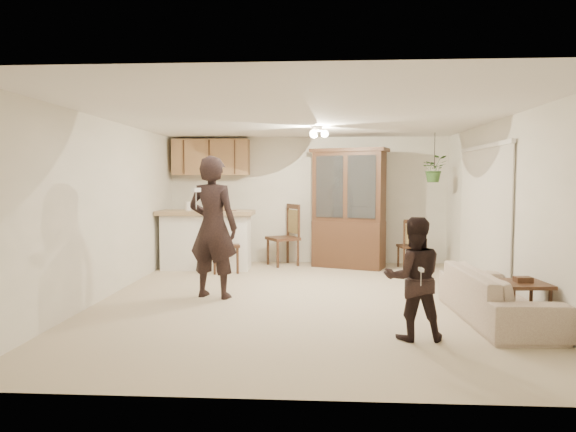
# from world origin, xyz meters

# --- Properties ---
(floor) EXTENTS (6.50, 6.50, 0.00)m
(floor) POSITION_xyz_m (0.00, 0.00, 0.00)
(floor) COLOR #C2B092
(floor) RESTS_ON ground
(ceiling) EXTENTS (5.50, 6.50, 0.02)m
(ceiling) POSITION_xyz_m (0.00, 0.00, 2.50)
(ceiling) COLOR white
(ceiling) RESTS_ON wall_back
(wall_back) EXTENTS (5.50, 0.02, 2.50)m
(wall_back) POSITION_xyz_m (0.00, 3.25, 1.25)
(wall_back) COLOR white
(wall_back) RESTS_ON ground
(wall_front) EXTENTS (5.50, 0.02, 2.50)m
(wall_front) POSITION_xyz_m (0.00, -3.25, 1.25)
(wall_front) COLOR white
(wall_front) RESTS_ON ground
(wall_left) EXTENTS (0.02, 6.50, 2.50)m
(wall_left) POSITION_xyz_m (-2.75, 0.00, 1.25)
(wall_left) COLOR white
(wall_left) RESTS_ON ground
(wall_right) EXTENTS (0.02, 6.50, 2.50)m
(wall_right) POSITION_xyz_m (2.75, 0.00, 1.25)
(wall_right) COLOR white
(wall_right) RESTS_ON ground
(breakfast_bar) EXTENTS (1.60, 0.55, 1.00)m
(breakfast_bar) POSITION_xyz_m (-1.85, 2.35, 0.50)
(breakfast_bar) COLOR white
(breakfast_bar) RESTS_ON floor
(bar_top) EXTENTS (1.75, 0.70, 0.08)m
(bar_top) POSITION_xyz_m (-1.85, 2.35, 1.05)
(bar_top) COLOR tan
(bar_top) RESTS_ON breakfast_bar
(upper_cabinets) EXTENTS (1.50, 0.34, 0.70)m
(upper_cabinets) POSITION_xyz_m (-1.90, 3.07, 2.10)
(upper_cabinets) COLOR #925F40
(upper_cabinets) RESTS_ON wall_back
(vertical_blinds) EXTENTS (0.06, 2.30, 2.10)m
(vertical_blinds) POSITION_xyz_m (2.71, 0.90, 1.10)
(vertical_blinds) COLOR beige
(vertical_blinds) RESTS_ON wall_right
(ceiling_fixture) EXTENTS (0.36, 0.36, 0.20)m
(ceiling_fixture) POSITION_xyz_m (0.20, 1.20, 2.40)
(ceiling_fixture) COLOR beige
(ceiling_fixture) RESTS_ON ceiling
(hanging_plant) EXTENTS (0.43, 0.37, 0.48)m
(hanging_plant) POSITION_xyz_m (2.30, 2.40, 1.85)
(hanging_plant) COLOR #2D4F1F
(hanging_plant) RESTS_ON ceiling
(plant_cord) EXTENTS (0.01, 0.01, 0.65)m
(plant_cord) POSITION_xyz_m (2.30, 2.40, 2.17)
(plant_cord) COLOR black
(plant_cord) RESTS_ON ceiling
(sofa) EXTENTS (0.80, 1.90, 0.73)m
(sofa) POSITION_xyz_m (2.32, -0.92, 0.37)
(sofa) COLOR beige
(sofa) RESTS_ON floor
(adult) EXTENTS (0.75, 0.59, 1.80)m
(adult) POSITION_xyz_m (-1.25, 0.07, 0.90)
(adult) COLOR black
(adult) RESTS_ON floor
(child) EXTENTS (0.68, 0.54, 1.35)m
(child) POSITION_xyz_m (1.21, -1.69, 0.68)
(child) COLOR black
(child) RESTS_ON floor
(china_hutch) EXTENTS (1.52, 1.00, 2.24)m
(china_hutch) POSITION_xyz_m (0.80, 2.72, 1.11)
(china_hutch) COLOR #392514
(china_hutch) RESTS_ON floor
(side_table) EXTENTS (0.54, 0.54, 0.60)m
(side_table) POSITION_xyz_m (2.45, -1.34, 0.28)
(side_table) COLOR #392514
(side_table) RESTS_ON floor
(chair_bar) EXTENTS (0.59, 0.59, 1.10)m
(chair_bar) POSITION_xyz_m (-1.44, 2.04, 0.31)
(chair_bar) COLOR #392514
(chair_bar) RESTS_ON floor
(chair_hutch_left) EXTENTS (0.72, 0.72, 1.19)m
(chair_hutch_left) POSITION_xyz_m (-0.46, 2.84, 0.33)
(chair_hutch_left) COLOR #392514
(chair_hutch_left) RESTS_ON floor
(chair_hutch_right) EXTENTS (0.47, 0.47, 0.93)m
(chair_hutch_right) POSITION_xyz_m (1.94, 2.68, 0.26)
(chair_hutch_right) COLOR #392514
(chair_hutch_right) RESTS_ON floor
(controller_adult) EXTENTS (0.10, 0.18, 0.05)m
(controller_adult) POSITION_xyz_m (-1.37, -0.38, 1.52)
(controller_adult) COLOR white
(controller_adult) RESTS_ON adult
(controller_child) EXTENTS (0.04, 0.11, 0.03)m
(controller_child) POSITION_xyz_m (1.23, -1.98, 0.78)
(controller_child) COLOR white
(controller_child) RESTS_ON child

